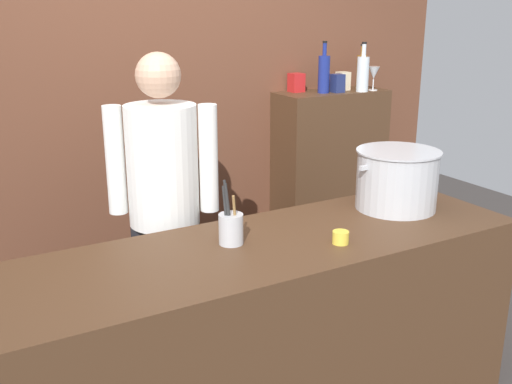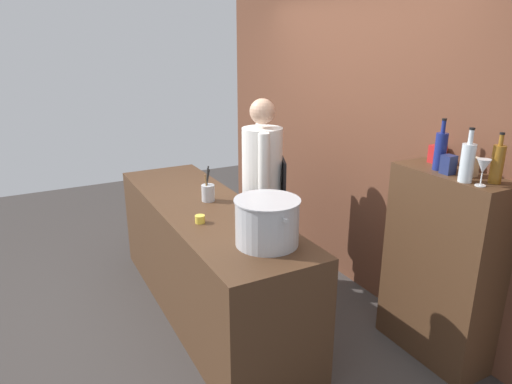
# 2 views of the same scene
# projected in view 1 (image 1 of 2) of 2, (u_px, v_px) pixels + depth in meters

# --- Properties ---
(brick_back_panel) EXTENTS (4.40, 0.10, 3.00)m
(brick_back_panel) POSITION_uv_depth(u_px,v_px,m) (138.00, 70.00, 3.49)
(brick_back_panel) COLOR brown
(brick_back_panel) RESTS_ON ground_plane
(prep_counter) EXTENTS (2.43, 0.70, 0.90)m
(prep_counter) POSITION_uv_depth(u_px,v_px,m) (257.00, 340.00, 2.64)
(prep_counter) COLOR #472D1C
(prep_counter) RESTS_ON ground_plane
(bar_cabinet) EXTENTS (0.76, 0.32, 1.32)m
(bar_cabinet) POSITION_uv_depth(u_px,v_px,m) (328.00, 187.00, 4.15)
(bar_cabinet) COLOR #472D1C
(bar_cabinet) RESTS_ON ground_plane
(chef) EXTENTS (0.49, 0.41, 1.66)m
(chef) POSITION_uv_depth(u_px,v_px,m) (164.00, 198.00, 2.91)
(chef) COLOR black
(chef) RESTS_ON ground_plane
(stockpot_large) EXTENTS (0.47, 0.41, 0.29)m
(stockpot_large) POSITION_uv_depth(u_px,v_px,m) (397.00, 179.00, 2.93)
(stockpot_large) COLOR #B7BABF
(stockpot_large) RESTS_ON prep_counter
(utensil_crock) EXTENTS (0.10, 0.10, 0.28)m
(utensil_crock) POSITION_uv_depth(u_px,v_px,m) (231.00, 228.00, 2.50)
(utensil_crock) COLOR #B7BABF
(utensil_crock) RESTS_ON prep_counter
(butter_jar) EXTENTS (0.07, 0.07, 0.05)m
(butter_jar) POSITION_uv_depth(u_px,v_px,m) (341.00, 237.00, 2.52)
(butter_jar) COLOR yellow
(butter_jar) RESTS_ON prep_counter
(wine_bottle_cobalt) EXTENTS (0.08, 0.08, 0.33)m
(wine_bottle_cobalt) POSITION_uv_depth(u_px,v_px,m) (324.00, 73.00, 3.85)
(wine_bottle_cobalt) COLOR navy
(wine_bottle_cobalt) RESTS_ON bar_cabinet
(wine_bottle_clear) EXTENTS (0.08, 0.08, 0.32)m
(wine_bottle_clear) POSITION_uv_depth(u_px,v_px,m) (363.00, 73.00, 3.91)
(wine_bottle_clear) COLOR silver
(wine_bottle_clear) RESTS_ON bar_cabinet
(wine_bottle_amber) EXTENTS (0.07, 0.07, 0.30)m
(wine_bottle_amber) POSITION_uv_depth(u_px,v_px,m) (362.00, 71.00, 4.07)
(wine_bottle_amber) COLOR #8C5919
(wine_bottle_amber) RESTS_ON bar_cabinet
(wine_glass_wide) EXTENTS (0.08, 0.08, 0.16)m
(wine_glass_wide) POSITION_uv_depth(u_px,v_px,m) (374.00, 74.00, 3.97)
(wine_glass_wide) COLOR silver
(wine_glass_wide) RESTS_ON bar_cabinet
(spice_tin_red) EXTENTS (0.09, 0.09, 0.12)m
(spice_tin_red) POSITION_uv_depth(u_px,v_px,m) (296.00, 83.00, 3.91)
(spice_tin_red) COLOR red
(spice_tin_red) RESTS_ON bar_cabinet
(spice_tin_navy) EXTENTS (0.07, 0.07, 0.12)m
(spice_tin_navy) POSITION_uv_depth(u_px,v_px,m) (337.00, 83.00, 3.89)
(spice_tin_navy) COLOR navy
(spice_tin_navy) RESTS_ON bar_cabinet
(spice_tin_cream) EXTENTS (0.07, 0.07, 0.12)m
(spice_tin_cream) POSITION_uv_depth(u_px,v_px,m) (343.00, 81.00, 4.00)
(spice_tin_cream) COLOR beige
(spice_tin_cream) RESTS_ON bar_cabinet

